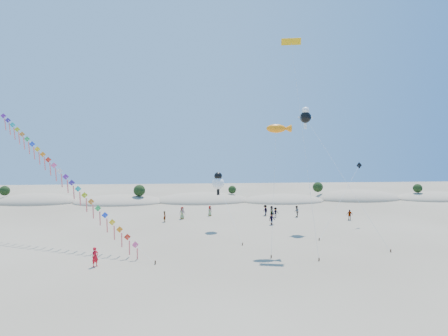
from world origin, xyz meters
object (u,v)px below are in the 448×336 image
(flyer_foreground, at_px, (95,257))
(fish_kite, at_px, (279,129))
(kite_train, at_px, (60,172))
(parafoil_kite, at_px, (292,46))

(flyer_foreground, bearing_deg, fish_kite, -29.78)
(kite_train, distance_m, parafoil_kite, 29.82)
(parafoil_kite, distance_m, flyer_foreground, 30.36)
(kite_train, distance_m, fish_kite, 24.99)
(fish_kite, distance_m, parafoil_kite, 9.92)
(fish_kite, bearing_deg, flyer_foreground, -163.51)
(kite_train, xyz_separation_m, parafoil_kite, (26.14, -1.39, 14.27))
(kite_train, relative_size, fish_kite, 1.63)
(fish_kite, distance_m, flyer_foreground, 22.42)
(fish_kite, height_order, flyer_foreground, fish_kite)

